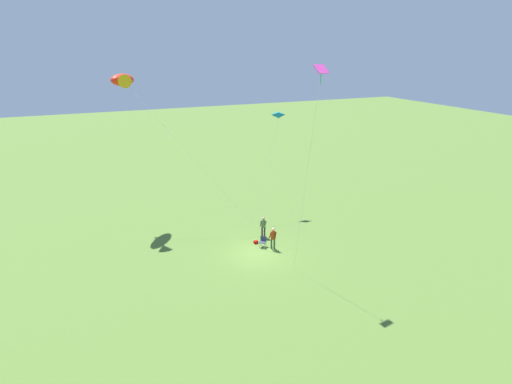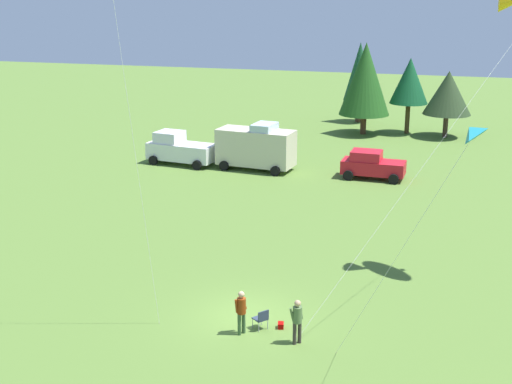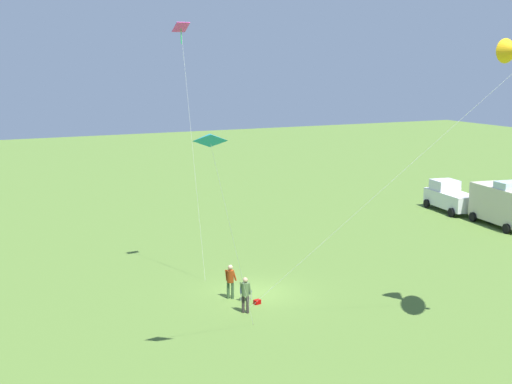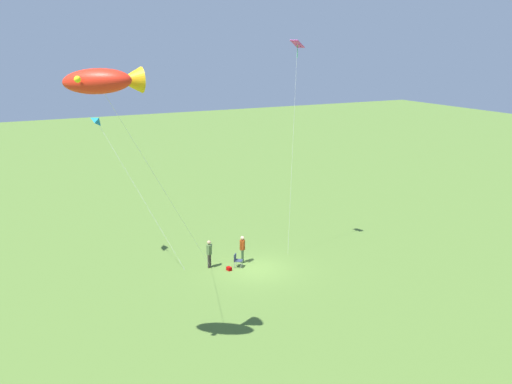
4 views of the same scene
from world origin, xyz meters
name	(u,v)px [view 4 (image 4 of 4)]	position (x,y,z in m)	size (l,w,h in m)	color
ground_plane	(256,269)	(0.00, 0.00, 0.00)	(160.00, 160.00, 0.00)	#52722E
person_kite_flyer	(209,252)	(2.39, -1.60, 1.02)	(0.53, 0.52, 1.74)	#332E2A
folding_chair	(237,259)	(0.84, -0.89, 0.49)	(0.68, 0.68, 0.82)	#283247
person_spectator	(242,247)	(0.20, -1.43, 1.02)	(0.47, 0.56, 1.74)	#36532E
backpack_on_grass	(229,269)	(1.53, -0.58, 0.11)	(0.32, 0.22, 0.22)	#AB0705
kite_large_fish	(105,81)	(10.24, 7.33, 12.11)	(9.75, 10.27, 12.66)	red
kite_diamond_rainbow	(297,55)	(-4.03, -2.22, 12.73)	(1.32, 1.22, 13.64)	#DA3AA2
kite_delta_teal	(100,121)	(7.71, -5.41, 8.93)	(4.28, 4.06, 9.28)	teal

